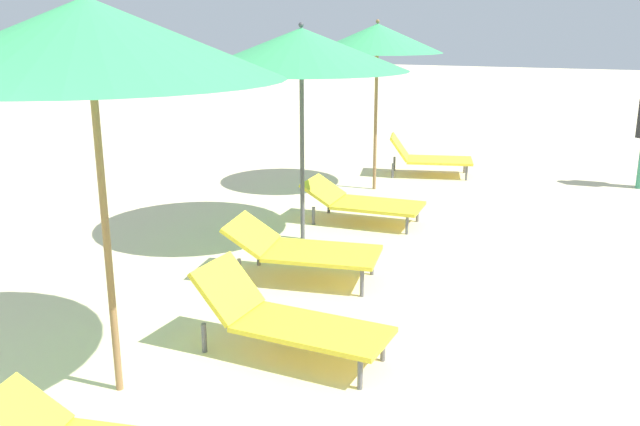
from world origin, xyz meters
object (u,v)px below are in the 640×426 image
object	(u,v)px
umbrella_third	(301,50)
lounger_third_inland	(302,248)
umbrella_second	(89,39)
lounger_third_shoreside	(362,201)
lounger_farthest_shoreside	(427,157)
umbrella_farthest	(377,38)
lounger_second_shoreside	(287,318)

from	to	relation	value
umbrella_third	lounger_third_inland	size ratio (longest dim) A/B	1.58
umbrella_second	lounger_third_shoreside	world-z (taller)	umbrella_second
lounger_farthest_shoreside	umbrella_farthest	bearing A→B (deg)	-125.85
lounger_third_inland	umbrella_second	bearing A→B (deg)	-106.54
lounger_second_shoreside	umbrella_farthest	bearing A→B (deg)	103.99
umbrella_farthest	lounger_farthest_shoreside	bearing A→B (deg)	67.89
umbrella_farthest	lounger_second_shoreside	bearing A→B (deg)	-78.97
umbrella_second	lounger_third_shoreside	bearing A→B (deg)	87.17
lounger_second_shoreside	lounger_farthest_shoreside	xyz separation A→B (m)	(-0.55, 6.70, 0.01)
lounger_third_shoreside	umbrella_farthest	size ratio (longest dim) A/B	0.60
umbrella_second	lounger_third_inland	xyz separation A→B (m)	(0.33, 2.42, -2.05)
lounger_second_shoreside	lounger_third_shoreside	distance (m)	3.69
lounger_second_shoreside	lounger_farthest_shoreside	world-z (taller)	lounger_farthest_shoreside
lounger_third_inland	umbrella_third	bearing A→B (deg)	104.44
umbrella_farthest	umbrella_third	bearing A→B (deg)	-90.17
lounger_third_inland	umbrella_farthest	size ratio (longest dim) A/B	0.63
lounger_second_shoreside	umbrella_farthest	world-z (taller)	umbrella_farthest
umbrella_second	lounger_third_inland	distance (m)	3.19
lounger_third_shoreside	lounger_farthest_shoreside	size ratio (longest dim) A/B	1.03
lounger_third_shoreside	lounger_third_inland	size ratio (longest dim) A/B	0.96
umbrella_third	umbrella_farthest	size ratio (longest dim) A/B	0.98
lounger_third_shoreside	lounger_farthest_shoreside	world-z (taller)	lounger_farthest_shoreside
lounger_third_shoreside	lounger_third_inland	world-z (taller)	lounger_third_inland
lounger_farthest_shoreside	lounger_third_inland	bearing A→B (deg)	-103.73
umbrella_third	lounger_farthest_shoreside	xyz separation A→B (m)	(0.52, 3.97, -1.87)
umbrella_third	umbrella_farthest	distance (m)	2.71
umbrella_third	lounger_third_shoreside	xyz separation A→B (m)	(0.42, 0.91, -1.90)
lounger_third_inland	umbrella_farthest	xyz separation A→B (m)	(-0.51, 3.92, 1.92)
umbrella_second	lounger_third_shoreside	distance (m)	5.00
umbrella_second	lounger_farthest_shoreside	xyz separation A→B (m)	(0.32, 7.60, -2.06)
lounger_third_shoreside	umbrella_third	bearing A→B (deg)	-116.97
lounger_second_shoreside	lounger_third_inland	xyz separation A→B (m)	(-0.54, 1.51, 0.02)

